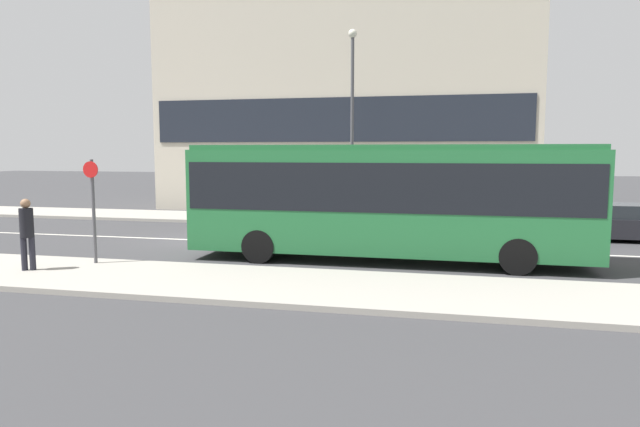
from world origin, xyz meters
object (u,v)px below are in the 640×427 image
object	(u,v)px
bus_stop_sign	(93,203)
city_bus	(386,195)
pedestrian_near_stop	(27,229)
street_lamp	(352,109)
parked_car_0	(620,223)

from	to	relation	value
bus_stop_sign	city_bus	bearing A→B (deg)	19.69
pedestrian_near_stop	street_lamp	bearing A→B (deg)	37.63
city_bus	pedestrian_near_stop	xyz separation A→B (m)	(-8.76, -3.95, -0.74)
city_bus	bus_stop_sign	xyz separation A→B (m)	(-7.66, -2.74, -0.15)
pedestrian_near_stop	street_lamp	xyz separation A→B (m)	(6.50, 11.26, 3.74)
bus_stop_sign	street_lamp	bearing A→B (deg)	61.79
city_bus	street_lamp	distance (m)	8.22
pedestrian_near_stop	street_lamp	distance (m)	13.53
parked_car_0	street_lamp	size ratio (longest dim) A/B	0.57
pedestrian_near_stop	street_lamp	size ratio (longest dim) A/B	0.23
city_bus	bus_stop_sign	world-z (taller)	city_bus
city_bus	parked_car_0	size ratio (longest dim) A/B	2.50
parked_car_0	pedestrian_near_stop	size ratio (longest dim) A/B	2.46
city_bus	street_lamp	size ratio (longest dim) A/B	1.42
parked_car_0	pedestrian_near_stop	world-z (taller)	pedestrian_near_stop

